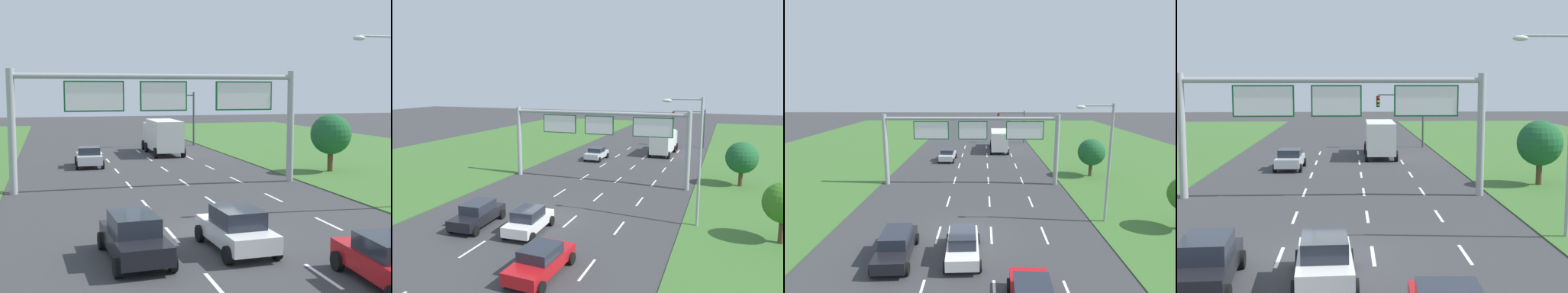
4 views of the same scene
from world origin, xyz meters
TOP-DOWN VIEW (x-y plane):
  - ground_plane at (0.00, 0.00)m, footprint 200.00×200.00m
  - lane_dashes_inner_left at (-1.75, 6.00)m, footprint 0.14×50.40m
  - lane_dashes_inner_right at (1.75, 6.00)m, footprint 0.14×50.40m
  - lane_dashes_slip at (5.25, 6.00)m, footprint 0.14×50.40m
  - car_near_red at (-3.51, 20.76)m, footprint 2.15×4.10m
  - car_lead_silver at (-3.71, -2.79)m, footprint 2.22×4.43m
  - car_mid_lane at (0.05, -2.66)m, footprint 2.20×4.14m
  - car_far_ahead at (3.29, -7.28)m, footprint 2.21×4.36m
  - box_truck at (3.63, 27.76)m, footprint 2.79×8.36m
  - sign_gantry at (0.22, 10.72)m, footprint 17.24×0.44m
  - traffic_light_mast at (6.40, 34.11)m, footprint 4.76×0.49m
  - street_lamp at (9.59, 2.07)m, footprint 2.61×0.32m
  - roadside_tree_mid at (12.88, 13.58)m, footprint 2.86×2.86m

SIDE VIEW (x-z plane):
  - ground_plane at x=0.00m, z-range 0.00..0.00m
  - lane_dashes_inner_left at x=-1.75m, z-range 0.00..0.01m
  - lane_dashes_inner_right at x=1.75m, z-range 0.00..0.01m
  - lane_dashes_slip at x=5.25m, z-range 0.00..0.01m
  - car_far_ahead at x=3.29m, z-range 0.02..1.51m
  - car_near_red at x=-3.51m, z-range 0.01..1.52m
  - car_mid_lane at x=0.05m, z-range 0.00..1.59m
  - car_lead_silver at x=-3.71m, z-range 0.01..1.60m
  - box_truck at x=3.63m, z-range 0.14..3.25m
  - roadside_tree_mid at x=12.88m, z-range 0.62..4.75m
  - traffic_light_mast at x=6.40m, z-range 1.07..6.67m
  - sign_gantry at x=0.22m, z-range 1.46..8.46m
  - street_lamp at x=9.59m, z-range 0.83..9.33m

